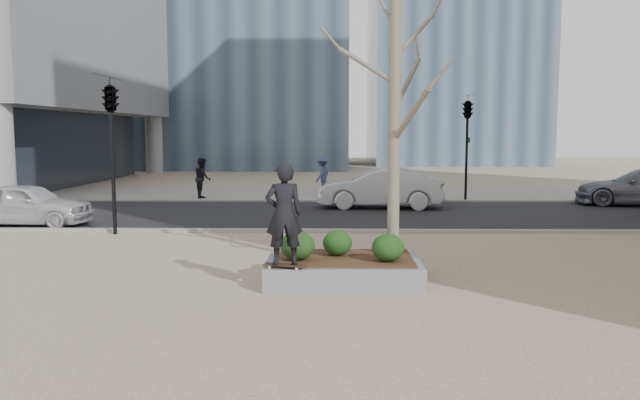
{
  "coord_description": "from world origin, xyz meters",
  "views": [
    {
      "loc": [
        0.77,
        -12.08,
        2.94
      ],
      "look_at": [
        0.5,
        2.0,
        1.4
      ],
      "focal_mm": 35.0,
      "sensor_mm": 36.0,
      "label": 1
    }
  ],
  "objects_px": {
    "skateboard": "(284,266)",
    "police_car": "(27,204)",
    "planter": "(343,270)",
    "skateboarder": "(284,214)"
  },
  "relations": [
    {
      "from": "skateboarder",
      "to": "police_car",
      "type": "height_order",
      "value": "skateboarder"
    },
    {
      "from": "planter",
      "to": "skateboarder",
      "type": "relative_size",
      "value": 1.61
    },
    {
      "from": "skateboard",
      "to": "police_car",
      "type": "xyz_separation_m",
      "value": [
        -8.65,
        7.91,
        0.21
      ]
    },
    {
      "from": "skateboard",
      "to": "police_car",
      "type": "bearing_deg",
      "value": 151.66
    },
    {
      "from": "skateboard",
      "to": "police_car",
      "type": "relative_size",
      "value": 0.2
    },
    {
      "from": "skateboarder",
      "to": "planter",
      "type": "bearing_deg",
      "value": -151.59
    },
    {
      "from": "skateboard",
      "to": "police_car",
      "type": "distance_m",
      "value": 11.73
    },
    {
      "from": "skateboard",
      "to": "skateboarder",
      "type": "bearing_deg",
      "value": -75.9
    },
    {
      "from": "skateboard",
      "to": "skateboarder",
      "type": "xyz_separation_m",
      "value": [
        0.0,
        -0.0,
        0.97
      ]
    },
    {
      "from": "planter",
      "to": "police_car",
      "type": "bearing_deg",
      "value": 144.2
    }
  ]
}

